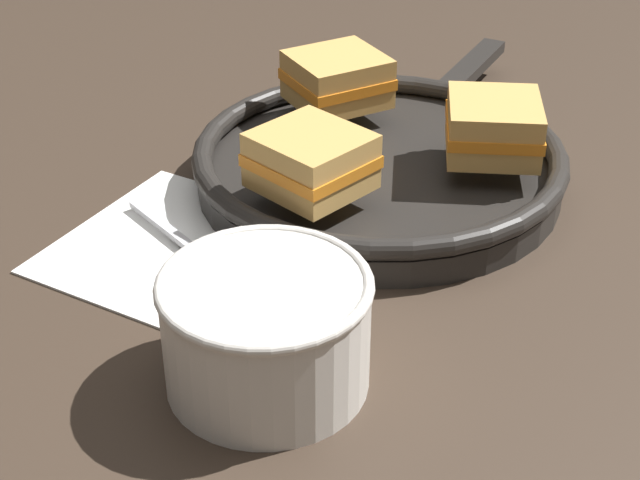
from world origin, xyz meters
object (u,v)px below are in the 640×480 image
object	(u,v)px
soup_bowl	(266,325)
skillet	(380,164)
sandwich_far_left	(337,79)
sandwich_near_left	(311,161)
spoon	(213,270)
sandwich_near_right	(493,127)

from	to	relation	value
soup_bowl	skillet	size ratio (longest dim) A/B	0.30
sandwich_far_left	sandwich_near_left	bearing A→B (deg)	-58.86
soup_bowl	sandwich_near_left	bearing A→B (deg)	120.87
soup_bowl	spoon	xyz separation A→B (m)	(-0.11, 0.06, -0.04)
spoon	sandwich_near_right	xyz separation A→B (m)	(0.09, 0.24, 0.06)
soup_bowl	sandwich_far_left	distance (m)	0.35
sandwich_near_right	sandwich_far_left	size ratio (longest dim) A/B	1.06
sandwich_near_left	sandwich_far_left	xyz separation A→B (m)	(-0.09, 0.14, 0.00)
sandwich_near_left	sandwich_near_right	distance (m)	0.16
soup_bowl	sandwich_near_right	bearing A→B (deg)	93.29
sandwich_near_left	sandwich_far_left	bearing A→B (deg)	121.14
spoon	sandwich_far_left	bearing A→B (deg)	118.21
spoon	sandwich_far_left	size ratio (longest dim) A/B	1.67
spoon	sandwich_far_left	world-z (taller)	sandwich_far_left
skillet	sandwich_near_left	bearing A→B (deg)	-88.63
spoon	sandwich_near_right	distance (m)	0.27
skillet	sandwich_near_left	distance (m)	0.11
skillet	sandwich_near_right	size ratio (longest dim) A/B	4.08
soup_bowl	sandwich_near_right	distance (m)	0.31
spoon	sandwich_near_left	size ratio (longest dim) A/B	1.97
skillet	soup_bowl	bearing A→B (deg)	-69.04
sandwich_near_left	spoon	bearing A→B (deg)	-98.27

